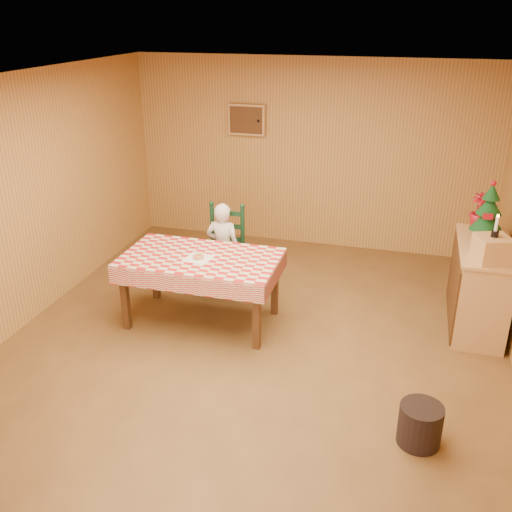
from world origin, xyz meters
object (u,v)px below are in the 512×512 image
at_px(seated_child, 223,249).
at_px(shelf_unit, 478,286).
at_px(ladder_chair, 225,252).
at_px(dining_table, 201,264).
at_px(christmas_tree, 489,212).
at_px(crate, 492,249).
at_px(storage_bin, 420,425).

relative_size(seated_child, shelf_unit, 0.91).
bearing_deg(seated_child, ladder_chair, -90.00).
xyz_separation_m(dining_table, seated_child, (0.00, 0.73, -0.13)).
relative_size(dining_table, ladder_chair, 1.53).
height_order(seated_child, christmas_tree, christmas_tree).
relative_size(crate, christmas_tree, 0.48).
bearing_deg(shelf_unit, dining_table, -165.94).
distance_m(dining_table, christmas_tree, 3.06).
relative_size(ladder_chair, christmas_tree, 1.74).
xyz_separation_m(seated_child, christmas_tree, (2.86, 0.23, 0.65)).
bearing_deg(storage_bin, seated_child, 138.24).
bearing_deg(crate, seated_child, 171.74).
xyz_separation_m(ladder_chair, crate, (2.86, -0.47, 0.55)).
distance_m(shelf_unit, crate, 0.71).
height_order(ladder_chair, christmas_tree, christmas_tree).
height_order(dining_table, ladder_chair, ladder_chair).
bearing_deg(shelf_unit, seated_child, 179.69).
relative_size(seated_child, storage_bin, 3.29).
distance_m(dining_table, crate, 2.90).
height_order(crate, christmas_tree, christmas_tree).
distance_m(ladder_chair, seated_child, 0.08).
relative_size(crate, storage_bin, 0.88).
relative_size(dining_table, shelf_unit, 1.34).
bearing_deg(christmas_tree, crate, -90.00).
relative_size(ladder_chair, storage_bin, 3.16).
bearing_deg(seated_child, shelf_unit, 179.69).
bearing_deg(ladder_chair, storage_bin, -42.53).
distance_m(seated_child, shelf_unit, 2.85).
bearing_deg(crate, storage_bin, -108.12).
height_order(dining_table, christmas_tree, christmas_tree).
height_order(shelf_unit, christmas_tree, christmas_tree).
distance_m(dining_table, storage_bin, 2.73).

